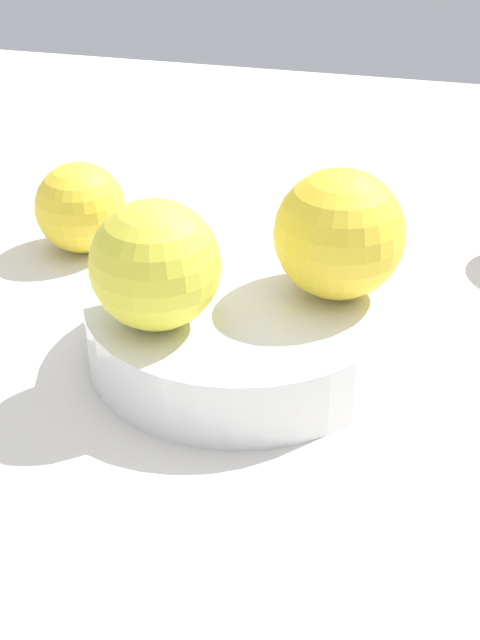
# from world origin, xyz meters

# --- Properties ---
(ground_plane) EXTENTS (1.10, 1.10, 0.02)m
(ground_plane) POSITION_xyz_m (0.00, 0.00, -0.01)
(ground_plane) COLOR silver
(fruit_bowl) EXTENTS (0.17, 0.17, 0.04)m
(fruit_bowl) POSITION_xyz_m (0.00, 0.00, 0.02)
(fruit_bowl) COLOR white
(fruit_bowl) RESTS_ON ground_plane
(orange_in_bowl_0) EXTENTS (0.07, 0.07, 0.07)m
(orange_in_bowl_0) POSITION_xyz_m (0.04, -0.03, 0.07)
(orange_in_bowl_0) COLOR yellow
(orange_in_bowl_0) RESTS_ON fruit_bowl
(orange_in_bowl_1) EXTENTS (0.07, 0.07, 0.07)m
(orange_in_bowl_1) POSITION_xyz_m (-0.02, 0.05, 0.07)
(orange_in_bowl_1) COLOR yellow
(orange_in_bowl_1) RESTS_ON fruit_bowl
(orange_loose_0) EXTENTS (0.06, 0.06, 0.06)m
(orange_loose_0) POSITION_xyz_m (-0.10, -0.14, 0.03)
(orange_loose_0) COLOR yellow
(orange_loose_0) RESTS_ON ground_plane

